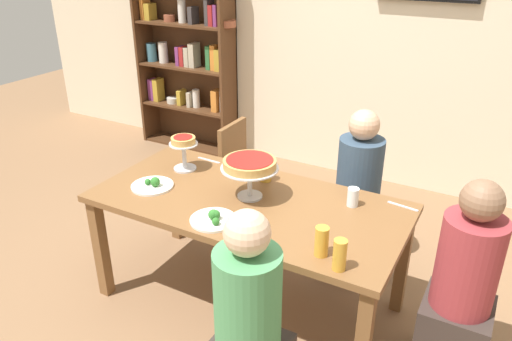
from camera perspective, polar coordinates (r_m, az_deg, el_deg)
The scene contains 19 objects.
ground_plane at distance 3.31m, azimuth -0.86°, elevation -14.71°, with size 12.00×12.00×0.00m, color #846042.
rear_partition at distance 4.63m, azimuth 13.16°, elevation 15.65°, with size 8.00×0.12×2.80m, color beige.
dining_table at distance 2.94m, azimuth -0.95°, elevation -4.86°, with size 1.84×0.89×0.74m.
bookshelf at distance 5.35m, azimuth -8.11°, elevation 14.50°, with size 1.17×0.30×2.21m.
diner_near_right at distance 2.36m, azimuth -0.93°, elevation -18.74°, with size 0.34×0.34×1.15m.
diner_head_east at distance 2.76m, azimuth 22.56°, elevation -13.43°, with size 0.34×0.34×1.15m.
diner_far_right at distance 3.46m, azimuth 11.56°, elevation -3.53°, with size 0.34×0.34×1.15m.
chair_far_left at distance 3.81m, azimuth -1.24°, elevation -0.28°, with size 0.40×0.40×0.87m.
deep_dish_pizza_stand at distance 2.84m, azimuth -0.74°, elevation 0.53°, with size 0.34×0.34×0.24m.
personal_pizza_stand at distance 3.24m, azimuth -8.38°, elevation 2.80°, with size 0.19×0.19×0.23m.
salad_plate_near_diner at distance 3.27m, azimuth -1.47°, elevation 0.44°, with size 0.25×0.25×0.07m.
salad_plate_far_diner at distance 2.69m, azimuth -4.92°, elevation -5.57°, with size 0.26×0.26×0.07m.
salad_plate_spare at distance 3.10m, azimuth -11.88°, elevation -1.65°, with size 0.26×0.26×0.07m.
beer_glass_amber_tall at distance 2.40m, azimuth 7.60°, elevation -8.13°, with size 0.07×0.07×0.15m, color gold.
beer_glass_amber_short at distance 3.09m, azimuth 1.12°, elevation -0.04°, with size 0.07×0.07×0.13m, color gold.
beer_glass_amber_spare at distance 2.32m, azimuth 9.66°, elevation -9.60°, with size 0.06×0.06×0.16m, color gold.
water_glass_clear_near at distance 2.86m, azimuth 11.15°, elevation -3.03°, with size 0.07×0.07×0.11m, color white.
cutlery_fork_near at distance 2.95m, azimuth 16.62°, elevation -3.99°, with size 0.18×0.02×0.01m, color silver.
cutlery_knife_near at distance 3.41m, azimuth -5.48°, elevation 1.20°, with size 0.18×0.02×0.01m, color silver.
Camera 1 is at (1.27, -2.19, 2.14)m, focal length 34.57 mm.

